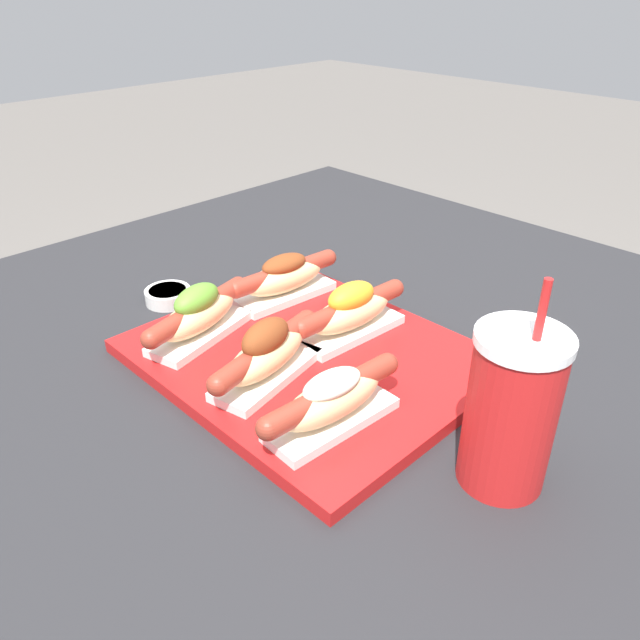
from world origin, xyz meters
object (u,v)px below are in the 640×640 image
hot_dog_0 (198,314)px  hot_dog_4 (351,311)px  hot_dog_1 (266,354)px  drink_cup (511,410)px  serving_tray (309,357)px  hot_dog_2 (332,400)px  sauce_bowl (168,295)px  hot_dog_3 (284,277)px

hot_dog_0 → hot_dog_4: size_ratio=0.98×
hot_dog_1 → drink_cup: (0.28, 0.07, 0.03)m
serving_tray → drink_cup: (0.29, -0.01, 0.08)m
hot_dog_0 → hot_dog_2: bearing=-1.1°
hot_dog_2 → sauce_bowl: size_ratio=2.83×
drink_cup → serving_tray: bearing=178.7°
serving_tray → hot_dog_3: bearing=149.8°
hot_dog_0 → hot_dog_3: 0.16m
sauce_bowl → drink_cup: drink_cup is taller
hot_dog_3 → hot_dog_4: bearing=-3.2°
serving_tray → hot_dog_3: size_ratio=2.17×
hot_dog_1 → hot_dog_3: size_ratio=0.98×
hot_dog_1 → hot_dog_4: bearing=90.3°
hot_dog_2 → drink_cup: 0.19m
hot_dog_4 → sauce_bowl: (-0.29, -0.11, -0.04)m
serving_tray → hot_dog_4: bearing=85.0°
hot_dog_4 → drink_cup: size_ratio=0.86×
hot_dog_0 → sauce_bowl: bearing=164.4°
hot_dog_3 → hot_dog_1: bearing=-47.5°
serving_tray → hot_dog_4: (0.01, 0.07, 0.04)m
hot_dog_4 → drink_cup: (0.28, -0.08, 0.03)m
hot_dog_1 → drink_cup: drink_cup is taller
hot_dog_0 → hot_dog_3: hot_dog_0 is taller
hot_dog_4 → drink_cup: bearing=-15.5°
hot_dog_4 → hot_dog_0: bearing=-132.3°
hot_dog_2 → drink_cup: size_ratio=0.86×
hot_dog_1 → sauce_bowl: size_ratio=2.78×
drink_cup → hot_dog_4: bearing=164.5°
hot_dog_3 → hot_dog_4: 0.14m
sauce_bowl → drink_cup: 0.58m
serving_tray → drink_cup: drink_cup is taller
hot_dog_1 → sauce_bowl: bearing=172.1°
sauce_bowl → hot_dog_4: bearing=21.1°
hot_dog_3 → hot_dog_0: bearing=-88.0°
hot_dog_2 → hot_dog_3: hot_dog_3 is taller
sauce_bowl → hot_dog_1: bearing=-7.9°
serving_tray → sauce_bowl: 0.28m
hot_dog_4 → hot_dog_3: bearing=176.8°
hot_dog_3 → sauce_bowl: bearing=-140.1°
hot_dog_0 → sauce_bowl: hot_dog_0 is taller
hot_dog_1 → drink_cup: 0.29m
hot_dog_0 → hot_dog_3: bearing=92.0°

